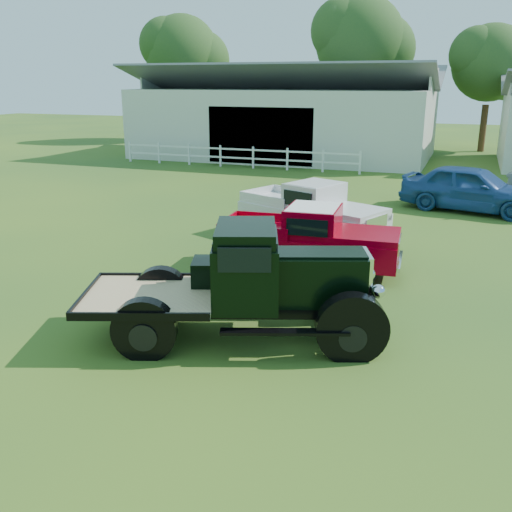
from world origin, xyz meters
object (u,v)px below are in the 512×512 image
at_px(vintage_flatbed, 240,283).
at_px(red_pickup, 309,238).
at_px(misc_car_blue, 471,188).
at_px(white_pickup, 311,212).

distance_m(vintage_flatbed, red_pickup, 4.38).
xyz_separation_m(vintage_flatbed, red_pickup, (0.13, 4.37, -0.25)).
xyz_separation_m(vintage_flatbed, misc_car_blue, (3.96, 13.29, -0.24)).
xyz_separation_m(white_pickup, misc_car_blue, (4.55, 6.00, -0.01)).
xyz_separation_m(red_pickup, white_pickup, (-0.73, 2.91, 0.02)).
bearing_deg(misc_car_blue, vintage_flatbed, 177.07).
distance_m(vintage_flatbed, white_pickup, 7.31).
distance_m(vintage_flatbed, misc_car_blue, 13.87).
xyz_separation_m(red_pickup, misc_car_blue, (3.83, 8.91, 0.01)).
relative_size(vintage_flatbed, red_pickup, 1.19).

